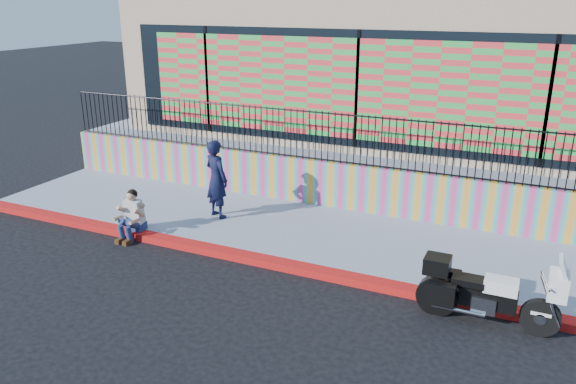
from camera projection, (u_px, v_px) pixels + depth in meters
The scene contains 10 objects.
ground at pixel (285, 269), 10.81m from camera, with size 90.00×90.00×0.00m, color black.
red_curb at pixel (285, 265), 10.78m from camera, with size 16.00×0.30×0.15m, color #B80D15.
sidewalk at pixel (317, 234), 12.20m from camera, with size 16.00×3.00×0.15m, color #959BB3.
mural_wall at pixel (342, 186), 13.37m from camera, with size 16.00×0.20×1.10m, color #E13B88.
metal_fence at pixel (344, 139), 12.99m from camera, with size 15.80×0.04×1.20m, color black, non-canonical shape.
elevated_platform at pixel (396, 141), 17.77m from camera, with size 16.00×10.00×1.25m, color #959BB3.
storefront_building at pixel (399, 58), 16.72m from camera, with size 14.00×8.06×4.00m.
police_motorcycle at pixel (486, 291), 8.83m from camera, with size 2.17×0.72×1.35m.
police_officer at pixel (217, 179), 12.70m from camera, with size 0.66×0.43×1.81m, color black.
seated_man at pixel (130, 220), 11.99m from camera, with size 0.54×0.71×1.06m.
Camera 1 is at (4.11, -8.81, 4.94)m, focal length 35.00 mm.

